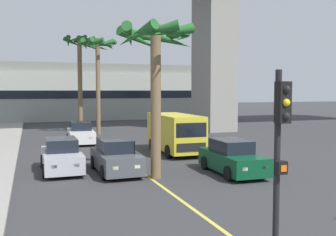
{
  "coord_description": "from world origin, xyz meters",
  "views": [
    {
      "loc": [
        -4.89,
        0.29,
        3.81
      ],
      "look_at": [
        0.0,
        14.0,
        2.79
      ],
      "focal_mm": 41.6,
      "sensor_mm": 36.0,
      "label": 1
    }
  ],
  "objects_px": {
    "traffic_light_median_near": "(280,150)",
    "car_queue_front": "(81,134)",
    "car_queue_second": "(62,156)",
    "palm_tree_mid_median": "(157,53)",
    "car_queue_third": "(116,157)",
    "palm_tree_far_median": "(80,58)",
    "palm_tree_near_median": "(97,54)",
    "car_queue_fourth": "(232,158)",
    "delivery_van": "(175,132)"
  },
  "relations": [
    {
      "from": "traffic_light_median_near",
      "to": "car_queue_front",
      "type": "bearing_deg",
      "value": 92.28
    },
    {
      "from": "car_queue_second",
      "to": "palm_tree_mid_median",
      "type": "relative_size",
      "value": 0.61
    },
    {
      "from": "car_queue_third",
      "to": "traffic_light_median_near",
      "type": "relative_size",
      "value": 0.98
    },
    {
      "from": "palm_tree_mid_median",
      "to": "palm_tree_far_median",
      "type": "height_order",
      "value": "palm_tree_far_median"
    },
    {
      "from": "car_queue_front",
      "to": "palm_tree_mid_median",
      "type": "relative_size",
      "value": 0.62
    },
    {
      "from": "car_queue_front",
      "to": "palm_tree_far_median",
      "type": "xyz_separation_m",
      "value": [
        1.34,
        10.97,
        6.28
      ]
    },
    {
      "from": "car_queue_front",
      "to": "palm_tree_near_median",
      "type": "bearing_deg",
      "value": 68.44
    },
    {
      "from": "car_queue_third",
      "to": "palm_tree_mid_median",
      "type": "height_order",
      "value": "palm_tree_mid_median"
    },
    {
      "from": "car_queue_second",
      "to": "traffic_light_median_near",
      "type": "relative_size",
      "value": 0.98
    },
    {
      "from": "car_queue_third",
      "to": "palm_tree_mid_median",
      "type": "distance_m",
      "value": 5.23
    },
    {
      "from": "car_queue_third",
      "to": "car_queue_fourth",
      "type": "distance_m",
      "value": 5.39
    },
    {
      "from": "car_queue_front",
      "to": "palm_tree_far_median",
      "type": "height_order",
      "value": "palm_tree_far_median"
    },
    {
      "from": "car_queue_fourth",
      "to": "palm_tree_near_median",
      "type": "xyz_separation_m",
      "value": [
        -3.08,
        18.28,
        6.24
      ]
    },
    {
      "from": "palm_tree_mid_median",
      "to": "palm_tree_far_median",
      "type": "relative_size",
      "value": 0.73
    },
    {
      "from": "car_queue_second",
      "to": "delivery_van",
      "type": "height_order",
      "value": "delivery_van"
    },
    {
      "from": "palm_tree_near_median",
      "to": "delivery_van",
      "type": "bearing_deg",
      "value": -77.44
    },
    {
      "from": "palm_tree_near_median",
      "to": "palm_tree_far_median",
      "type": "height_order",
      "value": "palm_tree_far_median"
    },
    {
      "from": "car_queue_fourth",
      "to": "traffic_light_median_near",
      "type": "bearing_deg",
      "value": -114.42
    },
    {
      "from": "delivery_van",
      "to": "car_queue_fourth",
      "type": "bearing_deg",
      "value": -86.22
    },
    {
      "from": "car_queue_third",
      "to": "delivery_van",
      "type": "height_order",
      "value": "delivery_van"
    },
    {
      "from": "car_queue_front",
      "to": "palm_tree_far_median",
      "type": "distance_m",
      "value": 12.71
    },
    {
      "from": "palm_tree_mid_median",
      "to": "car_queue_front",
      "type": "bearing_deg",
      "value": 97.85
    },
    {
      "from": "car_queue_fourth",
      "to": "palm_tree_mid_median",
      "type": "relative_size",
      "value": 0.62
    },
    {
      "from": "car_queue_fourth",
      "to": "palm_tree_near_median",
      "type": "distance_m",
      "value": 19.56
    },
    {
      "from": "car_queue_front",
      "to": "car_queue_third",
      "type": "bearing_deg",
      "value": -88.54
    },
    {
      "from": "car_queue_second",
      "to": "delivery_van",
      "type": "xyz_separation_m",
      "value": [
        6.93,
        3.17,
        0.57
      ]
    },
    {
      "from": "car_queue_third",
      "to": "car_queue_fourth",
      "type": "relative_size",
      "value": 0.99
    },
    {
      "from": "car_queue_third",
      "to": "car_queue_front",
      "type": "bearing_deg",
      "value": 91.46
    },
    {
      "from": "car_queue_fourth",
      "to": "palm_tree_near_median",
      "type": "height_order",
      "value": "palm_tree_near_median"
    },
    {
      "from": "traffic_light_median_near",
      "to": "car_queue_second",
      "type": "bearing_deg",
      "value": 103.01
    },
    {
      "from": "car_queue_third",
      "to": "delivery_van",
      "type": "bearing_deg",
      "value": 43.27
    },
    {
      "from": "traffic_light_median_near",
      "to": "palm_tree_far_median",
      "type": "relative_size",
      "value": 0.46
    },
    {
      "from": "car_queue_second",
      "to": "car_queue_third",
      "type": "relative_size",
      "value": 1.0
    },
    {
      "from": "car_queue_front",
      "to": "car_queue_fourth",
      "type": "xyz_separation_m",
      "value": [
        5.28,
        -12.71,
        0.0
      ]
    },
    {
      "from": "car_queue_front",
      "to": "car_queue_third",
      "type": "distance_m",
      "value": 10.72
    },
    {
      "from": "car_queue_front",
      "to": "car_queue_third",
      "type": "relative_size",
      "value": 1.01
    },
    {
      "from": "car_queue_third",
      "to": "palm_tree_near_median",
      "type": "height_order",
      "value": "palm_tree_near_median"
    },
    {
      "from": "palm_tree_near_median",
      "to": "palm_tree_mid_median",
      "type": "xyz_separation_m",
      "value": [
        -0.48,
        -18.05,
        -1.54
      ]
    },
    {
      "from": "palm_tree_mid_median",
      "to": "palm_tree_far_median",
      "type": "distance_m",
      "value": 23.51
    },
    {
      "from": "car_queue_fourth",
      "to": "palm_tree_far_median",
      "type": "xyz_separation_m",
      "value": [
        -3.95,
        23.68,
        6.28
      ]
    },
    {
      "from": "delivery_van",
      "to": "traffic_light_median_near",
      "type": "distance_m",
      "value": 16.53
    },
    {
      "from": "delivery_van",
      "to": "traffic_light_median_near",
      "type": "height_order",
      "value": "traffic_light_median_near"
    },
    {
      "from": "palm_tree_far_median",
      "to": "delivery_van",
      "type": "bearing_deg",
      "value": -78.51
    },
    {
      "from": "traffic_light_median_near",
      "to": "car_queue_fourth",
      "type": "bearing_deg",
      "value": 65.58
    },
    {
      "from": "car_queue_third",
      "to": "delivery_van",
      "type": "relative_size",
      "value": 0.78
    },
    {
      "from": "car_queue_front",
      "to": "car_queue_second",
      "type": "xyz_separation_m",
      "value": [
        -2.07,
        -9.56,
        0.0
      ]
    },
    {
      "from": "palm_tree_mid_median",
      "to": "car_queue_second",
      "type": "bearing_deg",
      "value": 142.41
    },
    {
      "from": "car_queue_front",
      "to": "palm_tree_mid_median",
      "type": "distance_m",
      "value": 13.45
    },
    {
      "from": "car_queue_front",
      "to": "car_queue_second",
      "type": "height_order",
      "value": "same"
    },
    {
      "from": "delivery_van",
      "to": "palm_tree_near_median",
      "type": "xyz_separation_m",
      "value": [
        -2.66,
        11.96,
        5.68
      ]
    }
  ]
}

